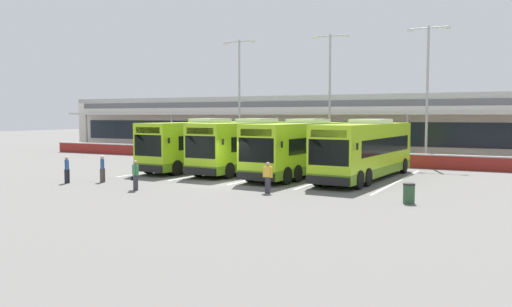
# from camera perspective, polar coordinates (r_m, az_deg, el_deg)

# --- Properties ---
(ground_plane) EXTENTS (200.00, 200.00, 0.00)m
(ground_plane) POSITION_cam_1_polar(r_m,az_deg,el_deg) (30.71, -2.69, -3.34)
(ground_plane) COLOR #605E5B
(terminal_building) EXTENTS (70.00, 13.00, 6.00)m
(terminal_building) POSITION_cam_1_polar(r_m,az_deg,el_deg) (55.40, 11.41, 3.08)
(terminal_building) COLOR beige
(terminal_building) RESTS_ON ground
(red_barrier_wall) EXTENTS (60.00, 0.40, 1.10)m
(red_barrier_wall) POSITION_cam_1_polar(r_m,az_deg,el_deg) (43.73, 6.87, -0.38)
(red_barrier_wall) COLOR maroon
(red_barrier_wall) RESTS_ON ground
(coach_bus_leftmost) EXTENTS (3.45, 12.27, 3.78)m
(coach_bus_leftmost) POSITION_cam_1_polar(r_m,az_deg,el_deg) (39.43, -5.81, 0.93)
(coach_bus_leftmost) COLOR #9ED11E
(coach_bus_leftmost) RESTS_ON ground
(coach_bus_left_centre) EXTENTS (3.45, 12.27, 3.78)m
(coach_bus_left_centre) POSITION_cam_1_polar(r_m,az_deg,el_deg) (37.55, -0.62, 0.78)
(coach_bus_left_centre) COLOR #9ED11E
(coach_bus_left_centre) RESTS_ON ground
(coach_bus_centre) EXTENTS (3.45, 12.27, 3.78)m
(coach_bus_centre) POSITION_cam_1_polar(r_m,az_deg,el_deg) (34.88, 5.04, 0.50)
(coach_bus_centre) COLOR #9ED11E
(coach_bus_centre) RESTS_ON ground
(coach_bus_right_centre) EXTENTS (3.45, 12.27, 3.78)m
(coach_bus_right_centre) POSITION_cam_1_polar(r_m,az_deg,el_deg) (33.57, 11.87, 0.28)
(coach_bus_right_centre) COLOR #9ED11E
(coach_bus_right_centre) RESTS_ON ground
(bay_stripe_far_west) EXTENTS (0.14, 13.00, 0.01)m
(bay_stripe_far_west) POSITION_cam_1_polar(r_m,az_deg,el_deg) (40.28, -8.77, -1.58)
(bay_stripe_far_west) COLOR silver
(bay_stripe_far_west) RESTS_ON ground
(bay_stripe_west) EXTENTS (0.14, 13.00, 0.01)m
(bay_stripe_west) POSITION_cam_1_polar(r_m,az_deg,el_deg) (37.96, -3.64, -1.89)
(bay_stripe_west) COLOR silver
(bay_stripe_west) RESTS_ON ground
(bay_stripe_mid_west) EXTENTS (0.14, 13.00, 0.01)m
(bay_stripe_mid_west) POSITION_cam_1_polar(r_m,az_deg,el_deg) (35.99, 2.11, -2.22)
(bay_stripe_mid_west) COLOR silver
(bay_stripe_mid_west) RESTS_ON ground
(bay_stripe_centre) EXTENTS (0.14, 13.00, 0.01)m
(bay_stripe_centre) POSITION_cam_1_polar(r_m,az_deg,el_deg) (34.41, 8.45, -2.56)
(bay_stripe_centre) COLOR silver
(bay_stripe_centre) RESTS_ON ground
(bay_stripe_mid_east) EXTENTS (0.14, 13.00, 0.01)m
(bay_stripe_mid_east) POSITION_cam_1_polar(r_m,az_deg,el_deg) (33.30, 15.30, -2.89)
(bay_stripe_mid_east) COLOR silver
(bay_stripe_mid_east) RESTS_ON ground
(pedestrian_with_handbag) EXTENTS (0.63, 0.48, 1.62)m
(pedestrian_with_handbag) POSITION_cam_1_polar(r_m,az_deg,el_deg) (28.72, -13.03, -2.25)
(pedestrian_with_handbag) COLOR #33333D
(pedestrian_with_handbag) RESTS_ON ground
(pedestrian_in_dark_coat) EXTENTS (0.48, 0.42, 1.62)m
(pedestrian_in_dark_coat) POSITION_cam_1_polar(r_m,az_deg,el_deg) (32.87, -19.94, -1.56)
(pedestrian_in_dark_coat) COLOR black
(pedestrian_in_dark_coat) RESTS_ON ground
(pedestrian_child) EXTENTS (0.43, 0.46, 1.62)m
(pedestrian_child) POSITION_cam_1_polar(r_m,az_deg,el_deg) (32.71, -16.41, -1.50)
(pedestrian_child) COLOR #4C4238
(pedestrian_child) RESTS_ON ground
(pedestrian_near_bin) EXTENTS (0.53, 0.31, 1.62)m
(pedestrian_near_bin) POSITION_cam_1_polar(r_m,az_deg,el_deg) (27.00, 1.29, -2.51)
(pedestrian_near_bin) COLOR #33333D
(pedestrian_near_bin) RESTS_ON ground
(lamp_post_west) EXTENTS (3.24, 0.28, 11.00)m
(lamp_post_west) POSITION_cam_1_polar(r_m,az_deg,el_deg) (49.19, -1.83, 6.84)
(lamp_post_west) COLOR #9E9EA3
(lamp_post_west) RESTS_ON ground
(lamp_post_centre) EXTENTS (3.24, 0.28, 11.00)m
(lamp_post_centre) POSITION_cam_1_polar(r_m,az_deg,el_deg) (46.13, 8.05, 6.98)
(lamp_post_centre) COLOR #9E9EA3
(lamp_post_centre) RESTS_ON ground
(lamp_post_east) EXTENTS (3.24, 0.28, 11.00)m
(lamp_post_east) POSITION_cam_1_polar(r_m,az_deg,el_deg) (43.68, 18.19, 6.97)
(lamp_post_east) COLOR #9E9EA3
(lamp_post_east) RESTS_ON ground
(litter_bin) EXTENTS (0.54, 0.54, 0.93)m
(litter_bin) POSITION_cam_1_polar(r_m,az_deg,el_deg) (24.90, 16.34, -4.20)
(litter_bin) COLOR #2D5133
(litter_bin) RESTS_ON ground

